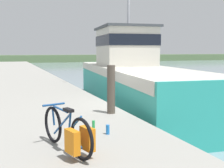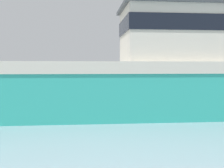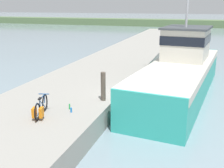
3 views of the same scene
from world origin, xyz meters
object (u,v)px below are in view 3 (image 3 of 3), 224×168
Objects in this scene: water_bottle_by_bike at (70,107)px; water_bottle_on_curb at (71,110)px; fishing_boat_main at (182,69)px; bicycle_touring at (40,108)px; mooring_post at (103,86)px.

water_bottle_by_bike is 0.38m from water_bottle_on_curb.
fishing_boat_main is at bearing 62.54° from water_bottle_on_curb.
bicycle_touring is 7.17× the size of water_bottle_by_bike.
water_bottle_on_curb is at bearing -110.80° from fishing_boat_main.
bicycle_touring is 3.19m from mooring_post.
bicycle_touring is at bearing -113.72° from fishing_boat_main.
mooring_post is 6.72× the size of water_bottle_on_curb.
bicycle_touring is (-4.90, -8.37, -0.11)m from fishing_boat_main.
mooring_post is (-3.17, -5.72, 0.21)m from fishing_boat_main.
water_bottle_by_bike is (0.75, 1.10, -0.23)m from bicycle_touring.
mooring_post reaches higher than water_bottle_by_bike.
water_bottle_on_curb is at bearing -112.50° from mooring_post.
fishing_boat_main reaches higher than water_bottle_on_curb.
mooring_post reaches higher than bicycle_touring.
bicycle_touring is 1.28m from water_bottle_on_curb.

